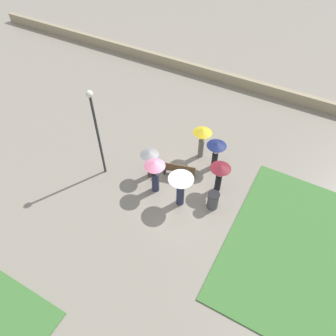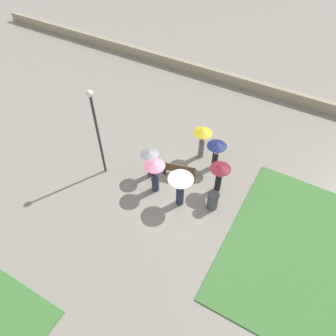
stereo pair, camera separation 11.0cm
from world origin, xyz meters
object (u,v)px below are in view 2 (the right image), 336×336
Objects in this scene: trash_bin at (213,201)px; lamp_post at (96,124)px; crowd_person_navy at (216,150)px; crowd_person_yellow at (202,136)px; park_bench at (179,169)px; crowd_person_maroon at (220,173)px; crowd_person_white at (180,183)px; crowd_person_grey at (150,159)px; crowd_person_pink at (155,171)px.

lamp_post is at bearing 6.14° from trash_bin.
crowd_person_yellow is at bearing 30.92° from crowd_person_navy.
lamp_post is at bearing 9.11° from park_bench.
lamp_post reaches higher than crowd_person_navy.
crowd_person_maroon is (-2.13, -0.11, 0.80)m from park_bench.
crowd_person_maroon is 2.08m from crowd_person_white.
crowd_person_grey is 1.01m from crowd_person_pink.
crowd_person_yellow is (1.97, -2.85, 0.97)m from trash_bin.
park_bench is 1.00× the size of crowd_person_navy.
crowd_person_maroon reaches higher than park_bench.
park_bench is 0.99× the size of crowd_person_maroon.
crowd_person_maroon is (0.21, -1.09, 0.79)m from trash_bin.
park_bench is at bearing -155.30° from lamp_post.
lamp_post is 6.07m from crowd_person_navy.
crowd_person_grey is (3.40, 0.82, -0.04)m from crowd_person_maroon.
crowd_person_pink is at bearing 8.09° from trash_bin.
park_bench is 2.05m from crowd_person_white.
crowd_person_yellow reaches higher than park_bench.
crowd_person_white is 3.44m from crowd_person_yellow.
crowd_person_pink reaches higher than park_bench.
lamp_post is at bearing 117.27° from crowd_person_pink.
crowd_person_white reaches higher than crowd_person_navy.
crowd_person_white is (-4.40, -0.08, -1.67)m from lamp_post.
lamp_post is 2.49× the size of crowd_person_pink.
trash_bin is (-5.86, -0.63, -2.69)m from lamp_post.
crowd_person_grey is at bearing 69.03° from crowd_person_pink.
crowd_person_white is at bearing -178.96° from lamp_post.
lamp_post is 6.20m from crowd_person_maroon.
crowd_person_white reaches higher than crowd_person_pink.
park_bench is 1.65m from crowd_person_grey.
crowd_person_navy is at bearing -34.71° from crowd_person_white.
crowd_person_yellow is (1.75, -1.76, 0.17)m from crowd_person_maroon.
lamp_post is 5.50m from crowd_person_yellow.
crowd_person_pink reaches higher than trash_bin.
crowd_person_pink is (-0.71, 0.69, 0.18)m from crowd_person_grey.
crowd_person_yellow is at bearing -17.27° from crowd_person_white.
trash_bin is 0.47× the size of crowd_person_pink.
park_bench is at bearing 4.06° from crowd_person_white.
crowd_person_maroon is 0.86× the size of crowd_person_white.
crowd_person_maroon is 1.01× the size of crowd_person_grey.
lamp_post reaches higher than trash_bin.
crowd_person_grey is 0.90× the size of crowd_person_yellow.
crowd_person_white is at bearing 26.22° from crowd_person_maroon.
crowd_person_yellow is (0.51, -3.40, -0.05)m from crowd_person_white.
crowd_person_white reaches higher than crowd_person_grey.
crowd_person_pink is (-2.96, -0.22, -1.76)m from lamp_post.
crowd_person_grey is (-2.24, -0.91, -1.93)m from lamp_post.
crowd_person_white is 1.17× the size of crowd_person_grey.
crowd_person_grey reaches higher than crowd_person_navy.
park_bench is 0.34× the size of lamp_post.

